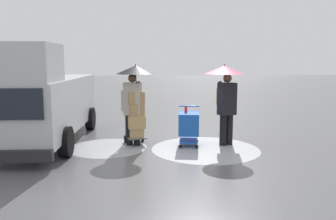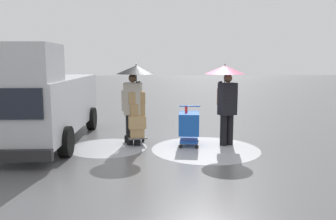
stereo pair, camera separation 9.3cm
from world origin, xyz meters
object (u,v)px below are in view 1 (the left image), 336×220
(cargo_van_parked_right, at_px, (40,100))
(shopping_cart_vendor, at_px, (189,124))
(hand_dolly_boxes, at_px, (136,116))
(pedestrian_pink_side, at_px, (134,86))
(pedestrian_black_side, at_px, (225,86))

(cargo_van_parked_right, height_order, shopping_cart_vendor, cargo_van_parked_right)
(cargo_van_parked_right, xyz_separation_m, shopping_cart_vendor, (-3.95, 0.50, -0.61))
(hand_dolly_boxes, height_order, pedestrian_pink_side, pedestrian_pink_side)
(cargo_van_parked_right, xyz_separation_m, pedestrian_black_side, (-4.90, 0.54, 0.39))
(shopping_cart_vendor, height_order, hand_dolly_boxes, hand_dolly_boxes)
(shopping_cart_vendor, relative_size, hand_dolly_boxes, 0.73)
(cargo_van_parked_right, bearing_deg, hand_dolly_boxes, 173.13)
(cargo_van_parked_right, distance_m, shopping_cart_vendor, 4.03)
(cargo_van_parked_right, bearing_deg, pedestrian_black_side, 173.71)
(pedestrian_black_side, bearing_deg, cargo_van_parked_right, -6.29)
(cargo_van_parked_right, distance_m, pedestrian_black_side, 4.94)
(shopping_cart_vendor, distance_m, hand_dolly_boxes, 1.42)
(hand_dolly_boxes, relative_size, pedestrian_pink_side, 0.66)
(cargo_van_parked_right, height_order, pedestrian_pink_side, cargo_van_parked_right)
(shopping_cart_vendor, xyz_separation_m, hand_dolly_boxes, (1.39, -0.20, 0.20))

